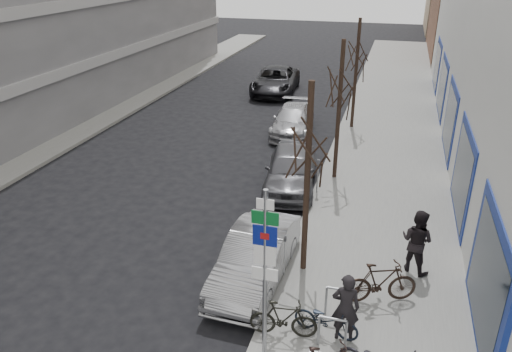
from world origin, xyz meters
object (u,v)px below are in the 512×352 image
Objects in this scene: highway_sign_pole at (265,267)px; meter_back at (337,126)px; meter_mid at (318,172)px; tree_near at (309,136)px; parked_car_mid at (291,169)px; tree_far at (358,48)px; parked_car_back at (293,120)px; bike_mid_inner at (283,319)px; parked_car_front at (255,258)px; bike_mid_curb at (327,317)px; pedestrian_near at (346,307)px; bike_rack at (332,329)px; bike_far_inner at (380,282)px; pedestrian_far at (417,241)px; meter_front at (284,251)px; lane_car at (275,81)px; tree_mid at (341,78)px.

meter_back is at bearing 91.02° from highway_sign_pole.
tree_near is at bearing -84.86° from meter_mid.
highway_sign_pole is 9.13m from parked_car_mid.
parked_car_back is at bearing -154.14° from tree_far.
meter_back is 0.80× the size of bike_mid_inner.
bike_mid_inner is 2.46m from parked_car_front.
parked_car_front is (-2.21, 1.78, 0.10)m from bike_mid_curb.
bike_rack is at bearing 54.38° from pedestrian_near.
parked_car_mid reaches higher than parked_car_front.
highway_sign_pole reaches higher than meter_mid.
bike_mid_inner reaches higher than bike_rack.
parked_car_front is 6.09m from parked_car_mid.
highway_sign_pole reaches higher than bike_mid_inner.
parked_car_mid is (-1.60, 8.18, 0.15)m from bike_mid_inner.
bike_far_inner is at bearing 64.70° from bike_rack.
highway_sign_pole is 1.86× the size of bike_rack.
tree_near is at bearing 86.74° from highway_sign_pole.
pedestrian_near is (1.42, -2.52, -3.08)m from tree_near.
pedestrian_near is 0.92× the size of pedestrian_far.
tree_far reaches higher than bike_far_inner.
bike_rack is 1.30× the size of pedestrian_near.
parked_car_front is at bearing -39.76° from pedestrian_near.
bike_mid_curb is at bearing 123.40° from bike_far_inner.
parked_car_front reaches higher than meter_front.
lane_car is at bearing 105.70° from parked_car_back.
parked_car_front is at bearing -82.67° from lane_car.
tree_far is at bearing -89.89° from pedestrian_near.
meter_front is at bearing -90.00° from meter_back.
meter_mid is 0.82× the size of bike_mid_curb.
meter_mid is at bearing 90.00° from meter_front.
bike_mid_curb is 1.00m from bike_mid_inner.
pedestrian_far is at bearing -53.36° from parked_car_mid.
tree_mid is 2.88× the size of bike_far_inner.
tree_far is 2.91× the size of pedestrian_far.
tree_mid is 1.00× the size of tree_far.
lane_car reaches higher than bike_mid_inner.
bike_rack is at bearing -82.98° from meter_back.
meter_mid is 0.80× the size of bike_mid_inner.
meter_back is at bearing 88.05° from parked_car_front.
bike_rack is at bearing -55.49° from meter_front.
pedestrian_near is 3.62m from pedestrian_far.
bike_mid_inner is (-1.13, 0.08, -0.03)m from bike_rack.
tree_far is at bearing 90.00° from tree_mid.
meter_mid reaches higher than bike_far_inner.
meter_back is at bearing -30.29° from parked_car_back.
tree_near is 4.40m from bike_mid_curb.
tree_mid is 3.83m from parked_car_mid.
pedestrian_far is at bearing -70.62° from meter_back.
tree_near is 4.10m from bike_far_inner.
tree_far reaches higher than parked_car_front.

